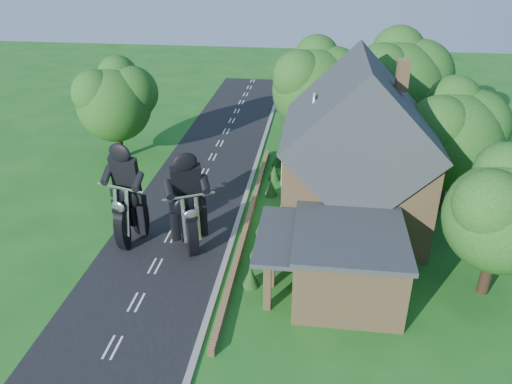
# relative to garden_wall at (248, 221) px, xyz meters

# --- Properties ---
(ground) EXTENTS (120.00, 120.00, 0.00)m
(ground) POSITION_rel_garden_wall_xyz_m (-4.30, -5.00, -0.20)
(ground) COLOR #1A5A19
(ground) RESTS_ON ground
(road) EXTENTS (7.00, 80.00, 0.02)m
(road) POSITION_rel_garden_wall_xyz_m (-4.30, -5.00, -0.19)
(road) COLOR black
(road) RESTS_ON ground
(kerb) EXTENTS (0.30, 80.00, 0.12)m
(kerb) POSITION_rel_garden_wall_xyz_m (-0.65, -5.00, -0.14)
(kerb) COLOR gray
(kerb) RESTS_ON ground
(garden_wall) EXTENTS (0.30, 22.00, 0.40)m
(garden_wall) POSITION_rel_garden_wall_xyz_m (0.00, 0.00, 0.00)
(garden_wall) COLOR #95744B
(garden_wall) RESTS_ON ground
(house) EXTENTS (9.54, 8.64, 10.24)m
(house) POSITION_rel_garden_wall_xyz_m (6.19, 1.00, 4.14)
(house) COLOR #95744B
(house) RESTS_ON ground
(annex) EXTENTS (7.05, 5.94, 3.44)m
(annex) POSITION_rel_garden_wall_xyz_m (5.57, -5.80, 1.57)
(annex) COLOR #95744B
(annex) RESTS_ON ground
(tree_annex_side) EXTENTS (5.64, 5.20, 7.48)m
(tree_annex_side) POSITION_rel_garden_wall_xyz_m (12.83, -4.90, 4.49)
(tree_annex_side) COLOR black
(tree_annex_side) RESTS_ON ground
(tree_house_right) EXTENTS (6.51, 6.00, 8.40)m
(tree_house_right) POSITION_rel_garden_wall_xyz_m (12.35, 3.62, 4.99)
(tree_house_right) COLOR black
(tree_house_right) RESTS_ON ground
(tree_behind_house) EXTENTS (7.81, 7.20, 10.08)m
(tree_behind_house) POSITION_rel_garden_wall_xyz_m (9.88, 11.14, 6.03)
(tree_behind_house) COLOR black
(tree_behind_house) RESTS_ON ground
(tree_behind_left) EXTENTS (6.94, 6.40, 9.16)m
(tree_behind_left) POSITION_rel_garden_wall_xyz_m (3.86, 12.13, 5.53)
(tree_behind_left) COLOR black
(tree_behind_left) RESTS_ON ground
(tree_far_road) EXTENTS (6.08, 5.60, 7.84)m
(tree_far_road) POSITION_rel_garden_wall_xyz_m (-11.16, 9.11, 4.64)
(tree_far_road) COLOR black
(tree_far_road) RESTS_ON ground
(shrub_a) EXTENTS (0.90, 0.90, 1.10)m
(shrub_a) POSITION_rel_garden_wall_xyz_m (1.00, -6.00, 0.35)
(shrub_a) COLOR #133812
(shrub_a) RESTS_ON ground
(shrub_b) EXTENTS (0.90, 0.90, 1.10)m
(shrub_b) POSITION_rel_garden_wall_xyz_m (1.00, -3.50, 0.35)
(shrub_b) COLOR #133812
(shrub_b) RESTS_ON ground
(shrub_c) EXTENTS (0.90, 0.90, 1.10)m
(shrub_c) POSITION_rel_garden_wall_xyz_m (1.00, -1.00, 0.35)
(shrub_c) COLOR #133812
(shrub_c) RESTS_ON ground
(shrub_d) EXTENTS (0.90, 0.90, 1.10)m
(shrub_d) POSITION_rel_garden_wall_xyz_m (1.00, 4.00, 0.35)
(shrub_d) COLOR #133812
(shrub_d) RESTS_ON ground
(shrub_e) EXTENTS (0.90, 0.90, 1.10)m
(shrub_e) POSITION_rel_garden_wall_xyz_m (1.00, 6.50, 0.35)
(shrub_e) COLOR #133812
(shrub_e) RESTS_ON ground
(shrub_f) EXTENTS (0.90, 0.90, 1.10)m
(shrub_f) POSITION_rel_garden_wall_xyz_m (1.00, 9.00, 0.35)
(shrub_f) COLOR #133812
(shrub_f) RESTS_ON ground
(motorcycle_lead) EXTENTS (1.29, 1.91, 1.77)m
(motorcycle_lead) POSITION_rel_garden_wall_xyz_m (-2.85, -3.06, 0.68)
(motorcycle_lead) COLOR black
(motorcycle_lead) RESTS_ON ground
(motorcycle_follow) EXTENTS (1.01, 2.05, 1.85)m
(motorcycle_follow) POSITION_rel_garden_wall_xyz_m (-6.26, -2.84, 0.73)
(motorcycle_follow) COLOR black
(motorcycle_follow) RESTS_ON ground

